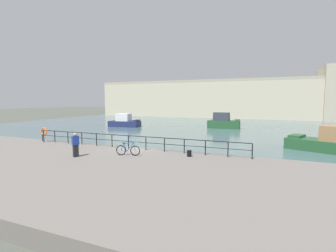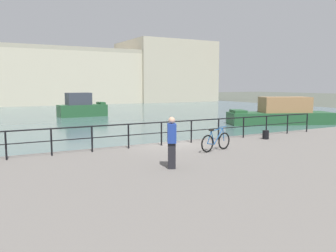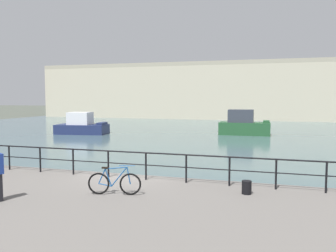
# 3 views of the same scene
# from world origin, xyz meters

# --- Properties ---
(ground_plane) EXTENTS (240.00, 240.00, 0.00)m
(ground_plane) POSITION_xyz_m (0.00, 0.00, 0.00)
(ground_plane) COLOR #4C5147
(water_basin) EXTENTS (80.00, 60.00, 0.01)m
(water_basin) POSITION_xyz_m (0.00, 30.20, 0.01)
(water_basin) COLOR #476066
(water_basin) RESTS_ON ground_plane
(quay_promenade) EXTENTS (56.00, 13.00, 0.75)m
(quay_promenade) POSITION_xyz_m (0.00, -6.50, 0.38)
(quay_promenade) COLOR slate
(quay_promenade) RESTS_ON ground_plane
(harbor_building) EXTENTS (74.89, 15.15, 12.35)m
(harbor_building) POSITION_xyz_m (7.28, 52.65, 5.02)
(harbor_building) COLOR #C1B79E
(harbor_building) RESTS_ON ground_plane
(moored_red_daysailer) EXTENTS (5.59, 3.35, 2.29)m
(moored_red_daysailer) POSITION_xyz_m (-13.94, 19.74, 0.85)
(moored_red_daysailer) COLOR navy
(moored_red_daysailer) RESTS_ON water_basin
(moored_blue_motorboat) EXTENTS (5.21, 2.15, 2.61)m
(moored_blue_motorboat) POSITION_xyz_m (2.59, 23.79, 1.04)
(moored_blue_motorboat) COLOR #23512D
(moored_blue_motorboat) RESTS_ON water_basin
(quay_railing) EXTENTS (19.26, 0.07, 1.08)m
(quay_railing) POSITION_xyz_m (-0.52, -0.75, 1.49)
(quay_railing) COLOR black
(quay_railing) RESTS_ON quay_promenade
(parked_bicycle) EXTENTS (1.74, 0.45, 0.98)m
(parked_bicycle) POSITION_xyz_m (0.83, -3.01, 1.14)
(parked_bicycle) COLOR black
(parked_bicycle) RESTS_ON quay_promenade
(mooring_bollard) EXTENTS (0.32, 0.32, 0.44)m
(mooring_bollard) POSITION_xyz_m (4.96, -1.65, 0.97)
(mooring_bollard) COLOR black
(mooring_bollard) RESTS_ON quay_promenade
(life_ring_stand) EXTENTS (0.75, 0.16, 1.40)m
(life_ring_stand) POSITION_xyz_m (-9.42, -1.14, 1.73)
(life_ring_stand) COLOR black
(life_ring_stand) RESTS_ON quay_promenade
(standing_person) EXTENTS (0.45, 0.52, 1.69)m
(standing_person) POSITION_xyz_m (-2.29, -4.79, 1.61)
(standing_person) COLOR black
(standing_person) RESTS_ON quay_promenade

